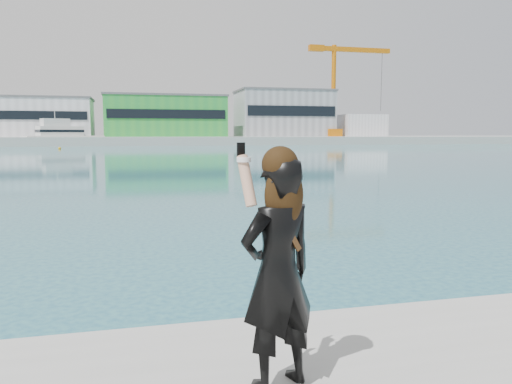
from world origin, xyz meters
TOP-DOWN VIEW (x-y plane):
  - far_quay at (0.00, 130.00)m, footprint 320.00×40.00m
  - warehouse_white at (-22.00, 127.98)m, footprint 24.48×15.35m
  - warehouse_green at (8.00, 127.98)m, footprint 30.60×16.36m
  - warehouse_grey_right at (40.00, 127.98)m, footprint 25.50×15.35m
  - ancillary_shed at (62.00, 126.00)m, footprint 12.00×10.00m
  - dock_crane at (53.20, 122.00)m, footprint 23.00×4.00m
  - flagpole_right at (22.09, 121.00)m, footprint 1.28×0.16m
  - motor_yacht at (-16.02, 117.60)m, footprint 17.64×11.58m
  - buoy_near at (24.78, 81.15)m, footprint 0.50×0.50m
  - buoy_extra at (-13.21, 91.19)m, footprint 0.50×0.50m
  - woman at (0.37, -0.50)m, footprint 0.77×0.63m

SIDE VIEW (x-z plane):
  - buoy_near at x=24.78m, z-range -0.25..0.25m
  - buoy_extra at x=-13.21m, z-range -0.25..0.25m
  - far_quay at x=0.00m, z-range 0.00..2.00m
  - woman at x=0.37m, z-range 0.81..2.73m
  - motor_yacht at x=-16.02m, z-range -1.76..6.28m
  - ancillary_shed at x=62.00m, z-range 2.00..8.00m
  - flagpole_right at x=22.09m, z-range 2.54..10.54m
  - warehouse_white at x=-22.00m, z-range 2.01..11.51m
  - warehouse_green at x=8.00m, z-range 2.01..12.51m
  - warehouse_grey_right at x=40.00m, z-range 2.01..14.51m
  - dock_crane at x=53.20m, z-range 3.07..27.07m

